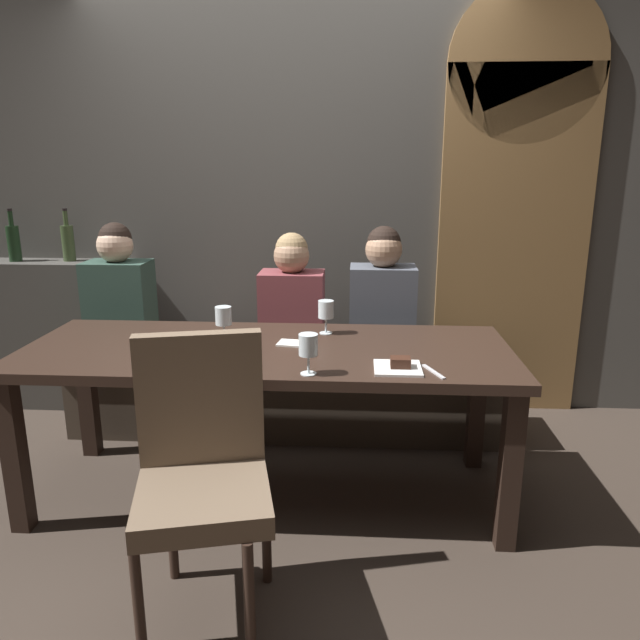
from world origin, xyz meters
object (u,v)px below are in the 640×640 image
object	(u,v)px
diner_far_end	(382,300)
diner_bearded	(292,300)
diner_redhead	(119,294)
chair_near_side	(202,459)
wine_glass_far_left	(223,317)
banquette_bench	(286,394)
wine_bottle_pale_label	(68,242)
fork_on_table	(434,372)
espresso_cup	(164,352)
wine_glass_near_right	(308,347)
wine_glass_near_left	(326,311)
dessert_plate	(399,366)
wine_bottle_dark_red	(14,242)
dining_table	(267,365)

from	to	relation	value
diner_far_end	diner_bearded	bearing A→B (deg)	175.26
diner_far_end	diner_redhead	bearing A→B (deg)	179.00
chair_near_side	wine_glass_far_left	xyz separation A→B (m)	(-0.09, 0.81, 0.30)
banquette_bench	wine_bottle_pale_label	world-z (taller)	wine_bottle_pale_label
fork_on_table	espresso_cup	bearing A→B (deg)	152.68
diner_far_end	wine_glass_near_right	distance (m)	1.08
diner_far_end	wine_glass_near_left	bearing A→B (deg)	-123.19
diner_far_end	dessert_plate	bearing A→B (deg)	-88.17
wine_glass_near_left	espresso_cup	size ratio (longest dim) A/B	1.37
wine_bottle_dark_red	wine_bottle_pale_label	bearing A→B (deg)	5.67
wine_bottle_dark_red	wine_bottle_pale_label	xyz separation A→B (m)	(0.33, 0.03, 0.00)
diner_redhead	espresso_cup	size ratio (longest dim) A/B	6.47
wine_glass_far_left	diner_redhead	bearing A→B (deg)	140.08
dessert_plate	fork_on_table	size ratio (longest dim) A/B	1.12
chair_near_side	diner_far_end	bearing A→B (deg)	64.65
diner_far_end	wine_glass_far_left	world-z (taller)	diner_far_end
diner_far_end	chair_near_side	bearing A→B (deg)	-115.35
diner_far_end	wine_glass_near_left	xyz separation A→B (m)	(-0.29, -0.44, 0.04)
wine_glass_far_left	fork_on_table	distance (m)	1.00
dining_table	diner_redhead	world-z (taller)	diner_redhead
wine_glass_near_right	dessert_plate	distance (m)	0.38
wine_glass_near_right	dining_table	bearing A→B (deg)	122.37
dining_table	wine_glass_near_right	distance (m)	0.45
diner_redhead	fork_on_table	distance (m)	1.95
diner_redhead	wine_bottle_dark_red	size ratio (longest dim) A/B	2.38
banquette_bench	wine_glass_far_left	distance (m)	0.90
espresso_cup	diner_far_end	bearing A→B (deg)	41.91
wine_bottle_pale_label	diner_bearded	bearing A→B (deg)	-13.10
diner_far_end	wine_glass_near_left	distance (m)	0.53
dining_table	wine_bottle_dark_red	distance (m)	2.06
banquette_bench	fork_on_table	bearing A→B (deg)	-54.33
dining_table	diner_redhead	distance (m)	1.20
banquette_bench	diner_redhead	distance (m)	1.12
dining_table	chair_near_side	xyz separation A→B (m)	(-0.12, -0.72, -0.09)
banquette_bench	fork_on_table	size ratio (longest dim) A/B	14.71
wine_bottle_dark_red	dessert_plate	distance (m)	2.66
diner_redhead	wine_bottle_pale_label	bearing A→B (deg)	141.71
wine_glass_near_right	dessert_plate	size ratio (longest dim) A/B	0.86
banquette_bench	wine_glass_far_left	size ratio (longest dim) A/B	15.24
wine_glass_near_right	fork_on_table	size ratio (longest dim) A/B	0.96
espresso_cup	chair_near_side	bearing A→B (deg)	-61.59
wine_bottle_pale_label	wine_glass_near_left	bearing A→B (deg)	-26.34
espresso_cup	fork_on_table	world-z (taller)	espresso_cup
dining_table	diner_far_end	size ratio (longest dim) A/B	2.86
wine_glass_near_right	wine_glass_far_left	distance (m)	0.61
diner_redhead	diner_far_end	size ratio (longest dim) A/B	1.01
wine_glass_far_left	dining_table	bearing A→B (deg)	-21.68
banquette_bench	dessert_plate	bearing A→B (deg)	-59.13
diner_bearded	diner_far_end	xyz separation A→B (m)	(0.51, -0.04, 0.02)
wine_glass_far_left	espresso_cup	size ratio (longest dim) A/B	1.37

